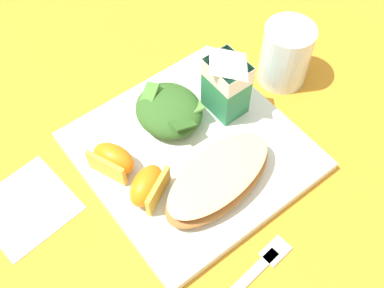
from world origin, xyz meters
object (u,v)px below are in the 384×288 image
at_px(milk_carton, 227,80).
at_px(orange_wedge_middle, 148,186).
at_px(cheesy_pizza_bread, 218,179).
at_px(white_plate, 192,151).
at_px(green_salad_pile, 169,110).
at_px(metal_fork, 242,284).
at_px(orange_wedge_front, 113,160).
at_px(drinking_clear_cup, 286,54).
at_px(paper_napkin, 27,206).

height_order(milk_carton, orange_wedge_middle, milk_carton).
bearing_deg(cheesy_pizza_bread, white_plate, 171.74).
height_order(green_salad_pile, metal_fork, green_salad_pile).
distance_m(orange_wedge_front, drinking_clear_cup, 0.30).
xyz_separation_m(paper_napkin, drinking_clear_cup, (0.04, 0.42, 0.05)).
relative_size(orange_wedge_front, orange_wedge_middle, 0.99).
distance_m(orange_wedge_middle, metal_fork, 0.16).
xyz_separation_m(orange_wedge_front, metal_fork, (0.22, 0.03, -0.03)).
height_order(green_salad_pile, orange_wedge_middle, green_salad_pile).
bearing_deg(cheesy_pizza_bread, green_salad_pile, 173.17).
distance_m(paper_napkin, metal_fork, 0.29).
height_order(cheesy_pizza_bread, orange_wedge_middle, orange_wedge_middle).
distance_m(white_plate, milk_carton, 0.11).
relative_size(cheesy_pizza_bread, orange_wedge_middle, 2.55).
bearing_deg(cheesy_pizza_bread, orange_wedge_middle, -120.80).
bearing_deg(green_salad_pile, metal_fork, -16.47).
bearing_deg(orange_wedge_middle, orange_wedge_front, -167.15).
relative_size(paper_napkin, drinking_clear_cup, 1.13).
distance_m(orange_wedge_middle, paper_napkin, 0.16).
xyz_separation_m(green_salad_pile, drinking_clear_cup, (0.03, 0.19, 0.01)).
bearing_deg(paper_napkin, orange_wedge_front, 76.13).
bearing_deg(green_salad_pile, paper_napkin, -92.34).
distance_m(metal_fork, drinking_clear_cup, 0.34).
relative_size(white_plate, milk_carton, 2.55).
distance_m(white_plate, cheesy_pizza_bread, 0.07).
height_order(milk_carton, paper_napkin, milk_carton).
distance_m(green_salad_pile, metal_fork, 0.25).
xyz_separation_m(orange_wedge_middle, metal_fork, (0.16, 0.02, -0.03)).
distance_m(paper_napkin, drinking_clear_cup, 0.42).
bearing_deg(drinking_clear_cup, metal_fork, -51.57).
distance_m(green_salad_pile, orange_wedge_middle, 0.12).
bearing_deg(orange_wedge_front, drinking_clear_cup, 88.11).
bearing_deg(metal_fork, orange_wedge_middle, -172.39).
height_order(cheesy_pizza_bread, drinking_clear_cup, drinking_clear_cup).
bearing_deg(orange_wedge_middle, green_salad_pile, 131.17).
height_order(milk_carton, drinking_clear_cup, milk_carton).
height_order(paper_napkin, metal_fork, metal_fork).
distance_m(white_plate, orange_wedge_middle, 0.09).
bearing_deg(milk_carton, metal_fork, -35.14).
bearing_deg(green_salad_pile, orange_wedge_front, -79.13).
xyz_separation_m(white_plate, green_salad_pile, (-0.06, 0.01, 0.03)).
bearing_deg(metal_fork, white_plate, 160.07).
bearing_deg(milk_carton, cheesy_pizza_bread, -43.67).
height_order(white_plate, drinking_clear_cup, drinking_clear_cup).
bearing_deg(orange_wedge_middle, metal_fork, 7.61).
xyz_separation_m(cheesy_pizza_bread, green_salad_pile, (-0.13, 0.02, 0.00)).
bearing_deg(milk_carton, orange_wedge_front, -93.36).
bearing_deg(milk_carton, green_salad_pile, -112.21).
distance_m(cheesy_pizza_bread, milk_carton, 0.14).
relative_size(green_salad_pile, milk_carton, 0.93).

